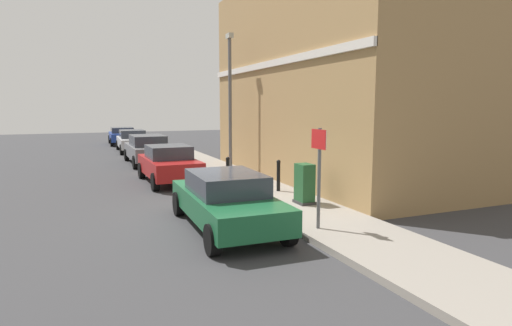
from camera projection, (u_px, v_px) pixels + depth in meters
The scene contains 13 objects.
ground at pixel (226, 216), 11.46m from camera, with size 80.00×80.00×0.00m, color #38383A.
sidewalk at pixel (227, 175), 17.72m from camera, with size 2.29×30.00×0.15m, color gray.
corner_building at pixel (338, 79), 17.15m from camera, with size 6.17×12.39×8.01m.
car_green at pixel (226, 199), 10.17m from camera, with size 1.95×4.49×1.36m.
car_red at pixel (169, 164), 16.32m from camera, with size 1.93×4.02×1.44m.
car_grey at pixel (148, 149), 21.63m from camera, with size 1.96×4.51×1.48m.
car_silver at pixel (132, 140), 27.46m from camera, with size 1.88×4.49×1.41m.
car_blue at pixel (122, 135), 32.65m from camera, with size 1.99×4.14×1.32m.
utility_cabinet at pixel (304, 185), 12.18m from camera, with size 0.46×0.61×1.15m.
bollard_near_cabinet at pixel (278, 174), 13.98m from camera, with size 0.14×0.14×1.04m.
bollard_far_kerb at pixel (228, 171), 14.79m from camera, with size 0.14×0.14×1.04m.
street_sign at pixel (319, 163), 9.55m from camera, with size 0.08×0.60×2.30m.
lamppost at pixel (230, 97), 17.62m from camera, with size 0.20×0.44×5.72m.
Camera 1 is at (-3.57, -10.61, 2.93)m, focal length 29.83 mm.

